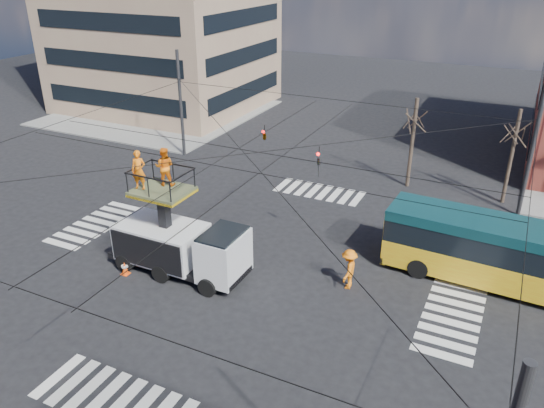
{
  "coord_description": "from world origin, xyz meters",
  "views": [
    {
      "loc": [
        11.09,
        -20.09,
        14.19
      ],
      "look_at": [
        0.88,
        1.02,
        3.1
      ],
      "focal_mm": 35.0,
      "sensor_mm": 36.0,
      "label": 1
    }
  ],
  "objects": [
    {
      "name": "worker_ground",
      "position": [
        -5.82,
        -2.6,
        0.95
      ],
      "size": [
        0.86,
        1.2,
        1.9
      ],
      "primitive_type": "imported",
      "rotation": [
        0.0,
        0.0,
        1.97
      ],
      "color": "#F24A0F",
      "rests_on": "ground"
    },
    {
      "name": "tree_a",
      "position": [
        5.0,
        13.5,
        4.63
      ],
      "size": [
        2.0,
        2.0,
        6.0
      ],
      "color": "#382B21",
      "rests_on": "ground"
    },
    {
      "name": "flagger",
      "position": [
        5.22,
        0.23,
        0.99
      ],
      "size": [
        0.79,
        1.31,
        1.99
      ],
      "primitive_type": "imported",
      "rotation": [
        0.0,
        0.0,
        -1.53
      ],
      "color": "orange",
      "rests_on": "ground"
    },
    {
      "name": "traffic_cone",
      "position": [
        -4.93,
        -3.43,
        0.34
      ],
      "size": [
        0.36,
        0.36,
        0.69
      ],
      "primitive_type": "cone",
      "color": "#FF480A",
      "rests_on": "ground"
    },
    {
      "name": "overhead_network",
      "position": [
        -0.07,
        0.4,
        4.29
      ],
      "size": [
        24.24,
        24.24,
        8.0
      ],
      "color": "#2D2D30",
      "rests_on": "ground"
    },
    {
      "name": "tree_b",
      "position": [
        11.0,
        13.5,
        4.63
      ],
      "size": [
        2.0,
        2.0,
        6.0
      ],
      "color": "#382B21",
      "rests_on": "ground"
    },
    {
      "name": "utility_truck",
      "position": [
        -2.54,
        -2.01,
        2.04
      ],
      "size": [
        7.01,
        2.68,
        6.14
      ],
      "rotation": [
        0.0,
        0.0,
        -0.0
      ],
      "color": "black",
      "rests_on": "ground"
    },
    {
      "name": "ground",
      "position": [
        0.0,
        0.0,
        0.0
      ],
      "size": [
        120.0,
        120.0,
        0.0
      ],
      "primitive_type": "plane",
      "color": "black",
      "rests_on": "ground"
    },
    {
      "name": "sidewalk_nw",
      "position": [
        -21.0,
        21.0,
        0.06
      ],
      "size": [
        18.0,
        18.0,
        0.12
      ],
      "primitive_type": "cube",
      "color": "slate",
      "rests_on": "ground"
    },
    {
      "name": "city_bus",
      "position": [
        12.34,
        3.48,
        1.73
      ],
      "size": [
        12.5,
        3.19,
        3.2
      ],
      "rotation": [
        0.0,
        0.0,
        -0.05
      ],
      "color": "orange",
      "rests_on": "ground"
    },
    {
      "name": "crosswalks",
      "position": [
        0.0,
        0.0,
        0.01
      ],
      "size": [
        22.4,
        22.4,
        0.02
      ],
      "primitive_type": null,
      "color": "silver",
      "rests_on": "ground"
    }
  ]
}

